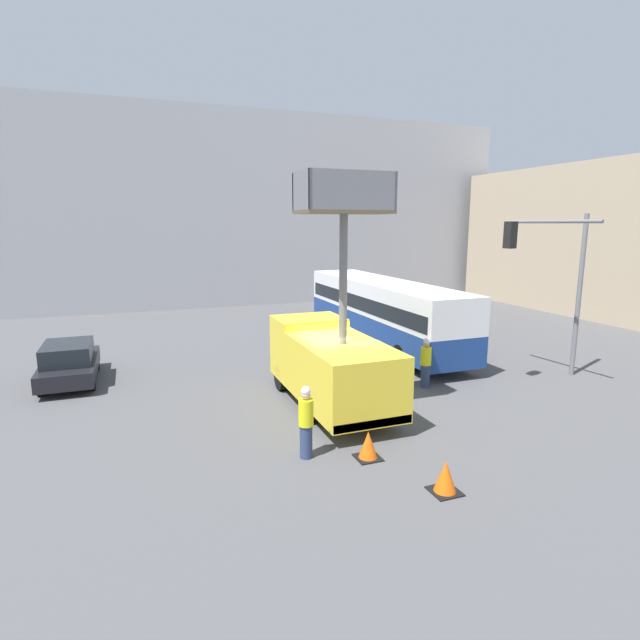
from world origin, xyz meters
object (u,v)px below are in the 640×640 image
Objects in this scene: road_worker_near_truck at (306,422)px; traffic_cone_mid_road at (368,446)px; traffic_cone_near_truck at (445,477)px; parked_car_curbside at (69,363)px; utility_truck at (330,359)px; city_bus at (382,308)px; road_worker_directing at (426,363)px; traffic_light_pole at (557,268)px.

traffic_cone_mid_road is (1.45, -0.60, -0.61)m from road_worker_near_truck.
traffic_cone_near_truck is 0.17× the size of parked_car_curbside.
city_bus is (5.35, 6.64, 0.29)m from utility_truck.
road_worker_directing is 13.14m from parked_car_curbside.
utility_truck reaches higher than road_worker_near_truck.
utility_truck is 1.71× the size of parked_car_curbside.
utility_truck is 5.99m from traffic_cone_near_truck.
road_worker_directing reaches higher than parked_car_curbside.
traffic_light_pole reaches higher than city_bus.
traffic_cone_near_truck is at bearing 177.33° from city_bus.
road_worker_directing is at bearing 44.39° from traffic_cone_mid_road.
road_worker_directing is 6.18m from traffic_cone_mid_road.
road_worker_near_truck is at bearing -121.27° from utility_truck.
traffic_cone_near_truck is at bearing -67.01° from traffic_cone_mid_road.
road_worker_near_truck is at bearing -54.89° from parked_car_curbside.
road_worker_near_truck is 2.64× the size of traffic_cone_mid_road.
traffic_cone_near_truck is (2.32, -2.66, -0.60)m from road_worker_near_truck.
utility_truck is 8.53m from city_bus.
traffic_cone_near_truck is 2.24m from traffic_cone_mid_road.
parked_car_curbside is at bearing -79.89° from road_worker_near_truck.
road_worker_near_truck is (-1.94, -3.19, -0.62)m from utility_truck.
traffic_light_pole is 8.45× the size of traffic_cone_near_truck.
traffic_cone_mid_road is at bearing 44.15° from road_worker_directing.
traffic_light_pole reaches higher than road_worker_near_truck.
road_worker_directing is (-1.45, -6.12, -0.94)m from city_bus.
city_bus is 17.09× the size of traffic_cone_mid_road.
utility_truck is at bearing 177.63° from traffic_light_pole.
utility_truck is 9.14m from traffic_light_pole.
utility_truck is 9.88× the size of traffic_cone_near_truck.
city_bus reaches higher than road_worker_directing.
traffic_cone_near_truck is at bearing -86.28° from utility_truck.
road_worker_directing is (5.84, 3.71, -0.03)m from road_worker_near_truck.
traffic_light_pole is at bearing 169.52° from road_worker_directing.
city_bus is 12.05m from traffic_cone_mid_road.
traffic_light_pole is at bearing 33.29° from traffic_cone_near_truck.
traffic_light_pole reaches higher than road_worker_directing.
traffic_cone_mid_road is at bearing -159.61° from traffic_light_pole.
traffic_cone_mid_road is (-9.23, -3.43, -3.90)m from traffic_light_pole.
city_bus is at bearing 60.72° from traffic_cone_mid_road.
city_bus is 16.67× the size of traffic_cone_near_truck.
road_worker_near_truck reaches higher than traffic_cone_mid_road.
traffic_cone_mid_road is 0.17× the size of parked_car_curbside.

